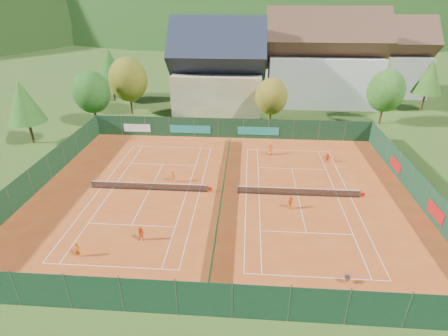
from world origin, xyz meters
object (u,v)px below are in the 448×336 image
ball_hopper (347,278)px  player_right_far_b (327,158)px  hotel_block_a (322,64)px  player_right_near (290,203)px  chalet (218,73)px  hotel_block_b (384,61)px  player_left_mid (141,234)px  player_left_near (77,250)px  player_left_far (173,176)px  player_right_far_a (270,149)px

ball_hopper → player_right_far_b: bearing=83.1°
hotel_block_a → player_right_near: bearing=-103.3°
player_right_near → chalet: bearing=64.4°
hotel_block_b → player_left_mid: (-36.39, -52.57, -5.90)m
ball_hopper → player_left_near: (-21.05, 1.43, 0.15)m
ball_hopper → player_left_far: size_ratio=0.52×
hotel_block_b → player_right_near: hotel_block_b is taller
player_left_near → player_right_far_b: (23.57, 19.47, -0.07)m
player_left_near → player_left_far: size_ratio=0.92×
player_left_far → player_right_near: (12.69, -4.59, -0.05)m
player_right_far_b → hotel_block_b: bearing=-119.8°
hotel_block_a → player_right_far_a: size_ratio=13.99×
player_left_near → player_right_far_b: size_ratio=1.10×
chalet → player_left_far: (-2.80, -27.97, -5.86)m
player_right_near → player_left_far: bearing=117.6°
ball_hopper → player_left_mid: bearing=167.0°
chalet → player_right_far_a: 22.25m
player_right_far_a → player_left_mid: bearing=36.4°
ball_hopper → player_right_far_a: bearing=101.4°
player_left_far → player_right_far_b: size_ratio=1.20×
player_left_mid → player_left_far: bearing=87.7°
player_left_near → player_left_far: player_left_far is taller
hotel_block_b → player_left_far: bearing=-130.5°
chalet → hotel_block_a: bearing=17.5°
ball_hopper → player_left_near: player_left_near is taller
player_left_mid → hotel_block_a: bearing=64.2°
player_left_near → player_right_near: (17.84, 8.38, 0.01)m
ball_hopper → player_right_far_a: player_right_far_a is taller
player_left_near → player_right_far_a: player_right_far_a is taller
hotel_block_a → hotel_block_b: size_ratio=1.25×
ball_hopper → hotel_block_a: bearing=83.0°
hotel_block_a → hotel_block_b: bearing=29.7°
player_right_near → player_right_far_a: size_ratio=0.93×
hotel_block_a → hotel_block_b: (14.00, 8.00, -0.76)m
player_left_mid → player_right_far_a: player_right_far_a is taller
ball_hopper → player_right_far_a: (-4.58, 22.67, 0.22)m
ball_hopper → player_right_far_a: 23.12m
hotel_block_a → player_right_far_a: bearing=-112.2°
hotel_block_a → player_right_far_b: (-3.38, -27.47, -6.74)m
ball_hopper → player_right_far_b: player_right_far_b is taller
hotel_block_a → player_right_far_a: hotel_block_a is taller
ball_hopper → player_left_mid: player_left_mid is taller
hotel_block_b → player_left_far: 55.47m
player_left_mid → player_right_near: 14.58m
ball_hopper → player_left_far: bearing=137.8°
hotel_block_b → ball_hopper: size_ratio=21.60×
player_left_mid → player_right_far_b: bearing=42.8°
chalet → player_right_far_b: (15.62, -21.47, -5.99)m
player_right_near → player_left_near: bearing=162.7°
player_right_far_b → player_right_far_a: bearing=-17.7°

